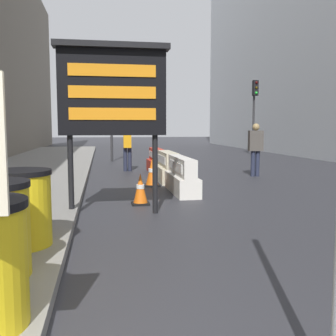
% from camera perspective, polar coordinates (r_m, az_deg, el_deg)
% --- Properties ---
extents(barrel_drum_back, '(0.78, 0.78, 0.94)m').
position_cam_1_polar(barrel_drum_back, '(5.18, -20.71, -5.43)').
color(barrel_drum_back, yellow).
rests_on(barrel_drum_back, sidewalk_left).
extents(message_board, '(2.01, 0.36, 3.05)m').
position_cam_1_polar(message_board, '(7.14, -8.06, 10.87)').
color(message_board, black).
rests_on(message_board, ground_plane).
extents(jersey_barrier_white, '(0.51, 2.03, 0.87)m').
position_cam_1_polar(jersey_barrier_white, '(9.56, 1.99, -1.32)').
color(jersey_barrier_white, silver).
rests_on(jersey_barrier_white, ground_plane).
extents(jersey_barrier_cream, '(0.60, 1.75, 0.87)m').
position_cam_1_polar(jersey_barrier_cream, '(11.57, -0.05, -0.04)').
color(jersey_barrier_cream, beige).
rests_on(jersey_barrier_cream, ground_plane).
extents(jersey_barrier_red_striped, '(0.53, 2.10, 0.84)m').
position_cam_1_polar(jersey_barrier_red_striped, '(13.72, -1.57, 0.85)').
color(jersey_barrier_red_striped, red).
rests_on(jersey_barrier_red_striped, ground_plane).
extents(traffic_cone_near, '(0.32, 0.32, 0.57)m').
position_cam_1_polar(traffic_cone_near, '(13.17, -0.99, 0.23)').
color(traffic_cone_near, black).
rests_on(traffic_cone_near, ground_plane).
extents(traffic_cone_mid, '(0.36, 0.36, 0.65)m').
position_cam_1_polar(traffic_cone_mid, '(8.12, -4.03, -3.10)').
color(traffic_cone_mid, black).
rests_on(traffic_cone_mid, ground_plane).
extents(traffic_cone_far, '(0.42, 0.42, 0.75)m').
position_cam_1_polar(traffic_cone_far, '(10.63, -2.33, -0.65)').
color(traffic_cone_far, black).
rests_on(traffic_cone_far, ground_plane).
extents(traffic_light_near_curb, '(0.28, 0.44, 3.44)m').
position_cam_1_polar(traffic_light_near_curb, '(18.35, -8.24, 8.76)').
color(traffic_light_near_curb, '#2D2D30').
rests_on(traffic_light_near_curb, ground_plane).
extents(traffic_light_far_side, '(0.28, 0.45, 4.16)m').
position_cam_1_polar(traffic_light_far_side, '(22.71, 12.46, 9.41)').
color(traffic_light_far_side, '#2D2D30').
rests_on(traffic_light_far_side, ground_plane).
extents(pedestrian_worker, '(0.48, 0.32, 1.71)m').
position_cam_1_polar(pedestrian_worker, '(12.99, 12.59, 3.25)').
color(pedestrian_worker, '#23283D').
rests_on(pedestrian_worker, ground_plane).
extents(pedestrian_passerby, '(0.30, 0.47, 1.76)m').
position_cam_1_polar(pedestrian_passerby, '(14.26, -5.92, 3.72)').
color(pedestrian_passerby, '#23283D').
rests_on(pedestrian_passerby, ground_plane).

